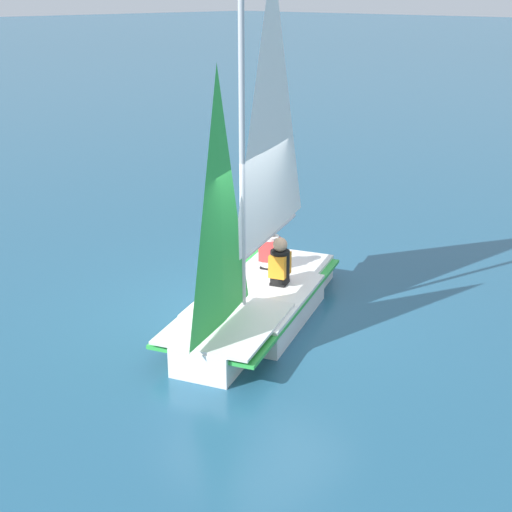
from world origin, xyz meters
name	(u,v)px	position (x,y,z in m)	size (l,w,h in m)	color
ground_plane	(256,319)	(0.00, 0.00, 0.00)	(260.00, 260.00, 0.00)	#235675
sailboat_main	(257,270)	(-0.01, 0.04, 0.78)	(2.88, 4.24, 5.29)	white
sailor_helm	(280,271)	(-0.01, 0.54, 0.62)	(0.39, 0.41, 1.16)	black
sailor_crew	(270,255)	(-0.59, 0.94, 0.62)	(0.39, 0.41, 1.16)	black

